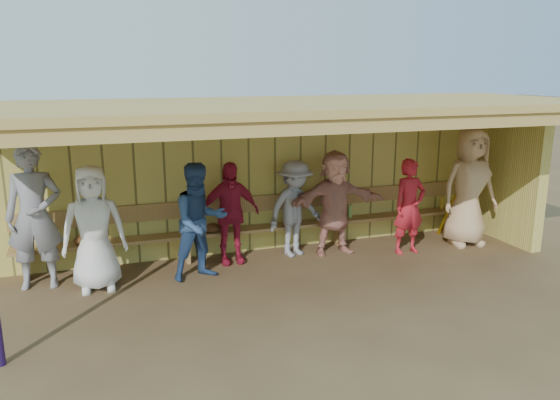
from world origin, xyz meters
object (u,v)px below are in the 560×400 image
object	(u,v)px
bench	(265,221)
player_b	(94,228)
player_c	(200,222)
player_h	(469,187)
player_f	(335,203)
player_g	(409,207)
player_a	(34,217)
player_e	(295,208)
player_d	(230,213)

from	to	relation	value
bench	player_b	bearing A→B (deg)	-164.14
player_c	player_h	bearing A→B (deg)	-11.48
player_f	player_g	size ratio (longest dim) A/B	1.09
player_a	player_b	xyz separation A→B (m)	(0.75, -0.33, -0.14)
player_c	player_e	size ratio (longest dim) A/B	1.09
player_e	player_h	bearing A→B (deg)	-26.92
player_a	player_e	world-z (taller)	player_a
player_f	player_h	world-z (taller)	player_h
player_b	player_h	world-z (taller)	player_h
player_c	player_f	world-z (taller)	player_f
player_a	player_g	bearing A→B (deg)	0.71
player_h	player_d	bearing A→B (deg)	177.87
player_f	bench	world-z (taller)	player_f
player_b	player_h	bearing A→B (deg)	-0.24
player_h	player_f	bearing A→B (deg)	176.01
player_f	player_e	bearing A→B (deg)	172.44
player_a	player_c	size ratio (longest dim) A/B	1.19
player_e	bench	world-z (taller)	player_e
player_g	player_h	xyz separation A→B (m)	(1.17, 0.06, 0.23)
player_a	player_g	size ratio (longest dim) A/B	1.29
bench	player_e	bearing A→B (deg)	-37.06
player_d	player_e	distance (m)	1.06
player_d	player_c	bearing A→B (deg)	-138.52
player_a	player_h	size ratio (longest dim) A/B	1.00
player_e	player_h	size ratio (longest dim) A/B	0.77
player_f	player_h	xyz separation A→B (m)	(2.32, -0.31, 0.16)
player_d	player_h	world-z (taller)	player_h
player_g	player_h	size ratio (longest dim) A/B	0.77
player_h	bench	world-z (taller)	player_h
player_d	bench	distance (m)	0.77
player_e	player_g	xyz separation A→B (m)	(1.80, -0.48, -0.00)
player_d	player_e	xyz separation A→B (m)	(1.06, 0.00, -0.02)
player_c	player_g	distance (m)	3.41
player_e	player_g	size ratio (longest dim) A/B	1.00
player_f	player_a	bearing A→B (deg)	-178.49
player_c	player_h	size ratio (longest dim) A/B	0.84
player_d	bench	bearing A→B (deg)	24.55
player_a	player_g	xyz separation A→B (m)	(5.57, -0.37, -0.23)
player_g	bench	world-z (taller)	player_g
player_a	player_g	world-z (taller)	player_a
player_a	player_h	distance (m)	6.76
player_f	player_h	size ratio (longest dim) A/B	0.84
player_h	bench	distance (m)	3.48
player_e	player_f	distance (m)	0.66
player_e	player_f	size ratio (longest dim) A/B	0.92
player_c	player_e	world-z (taller)	player_c
player_b	bench	bearing A→B (deg)	15.39
player_a	player_h	bearing A→B (deg)	1.87
player_e	player_c	bearing A→B (deg)	178.29
bench	player_h	bearing A→B (deg)	-12.09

